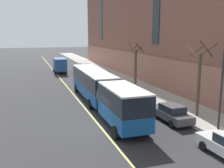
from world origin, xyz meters
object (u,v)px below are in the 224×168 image
object	(u,v)px
street_lamp	(224,83)
street_tree_mid_block	(199,78)
street_tree_far_uptown	(136,64)
parked_car_green_2	(129,90)
box_truck	(60,65)
city_bus	(101,89)
parked_car_silver_4	(84,67)
parked_car_darkgray_5	(171,113)
parked_car_black_3	(105,77)

from	to	relation	value
street_lamp	street_tree_mid_block	bearing A→B (deg)	74.31
street_tree_far_uptown	parked_car_green_2	bearing A→B (deg)	-121.78
box_truck	street_lamp	distance (m)	37.12
city_bus	street_tree_far_uptown	world-z (taller)	street_tree_far_uptown
parked_car_green_2	parked_car_silver_4	bearing A→B (deg)	90.43
box_truck	street_lamp	xyz separation A→B (m)	(7.15, -36.34, 2.44)
street_tree_far_uptown	street_lamp	world-z (taller)	street_lamp
parked_car_darkgray_5	street_tree_far_uptown	distance (m)	15.17
parked_car_silver_4	street_tree_far_uptown	distance (m)	19.73
city_bus	parked_car_green_2	distance (m)	5.97
parked_car_black_3	street_tree_mid_block	world-z (taller)	street_tree_mid_block
city_bus	parked_car_darkgray_5	bearing A→B (deg)	-53.56
city_bus	parked_car_silver_4	world-z (taller)	city_bus
parked_car_green_2	street_tree_mid_block	distance (m)	10.37
parked_car_silver_4	street_tree_mid_block	bearing A→B (deg)	-84.59
street_tree_mid_block	box_truck	bearing A→B (deg)	104.89
parked_car_green_2	street_tree_far_uptown	xyz separation A→B (m)	(2.98, 4.81, 2.61)
box_truck	street_tree_far_uptown	xyz separation A→B (m)	(8.42, -17.44, 1.71)
parked_car_green_2	parked_car_darkgray_5	bearing A→B (deg)	-89.91
parked_car_darkgray_5	box_truck	world-z (taller)	box_truck
parked_car_green_2	parked_car_black_3	bearing A→B (deg)	89.74
city_bus	street_tree_far_uptown	distance (m)	11.41
parked_car_green_2	parked_car_black_3	world-z (taller)	same
parked_car_green_2	box_truck	xyz separation A→B (m)	(-5.44, 22.24, 0.89)
parked_car_darkgray_5	street_lamp	xyz separation A→B (m)	(1.69, -4.25, 3.33)
parked_car_black_3	parked_car_darkgray_5	bearing A→B (deg)	-90.09
street_tree_mid_block	street_lamp	size ratio (longest dim) A/B	1.09
parked_car_green_2	parked_car_silver_4	xyz separation A→B (m)	(-0.18, 24.11, 0.00)
parked_car_green_2	city_bus	bearing A→B (deg)	-141.44
street_lamp	parked_car_silver_4	bearing A→B (deg)	92.83
street_tree_mid_block	street_lamp	distance (m)	4.80
parked_car_black_3	street_lamp	xyz separation A→B (m)	(1.66, -24.41, 3.33)
parked_car_darkgray_5	street_tree_mid_block	distance (m)	4.18
parked_car_green_2	box_truck	size ratio (longest dim) A/B	0.70
parked_car_black_3	parked_car_darkgray_5	world-z (taller)	same
parked_car_green_2	parked_car_silver_4	world-z (taller)	same
street_tree_far_uptown	parked_car_black_3	bearing A→B (deg)	118.03
street_tree_mid_block	parked_car_darkgray_5	bearing A→B (deg)	-173.28
parked_car_black_3	parked_car_silver_4	world-z (taller)	same
parked_car_green_2	street_lamp	bearing A→B (deg)	-83.10
parked_car_green_2	street_lamp	world-z (taller)	street_lamp
street_tree_far_uptown	parked_car_darkgray_5	bearing A→B (deg)	-101.44
parked_car_black_3	street_lamp	bearing A→B (deg)	-86.11
parked_car_darkgray_5	street_lamp	world-z (taller)	street_lamp
city_bus	parked_car_black_3	distance (m)	14.75
street_lamp	street_tree_far_uptown	bearing A→B (deg)	86.15
street_tree_far_uptown	parked_car_silver_4	bearing A→B (deg)	99.30
parked_car_green_2	parked_car_black_3	xyz separation A→B (m)	(0.05, 10.32, -0.00)
city_bus	parked_car_green_2	world-z (taller)	city_bus
parked_car_darkgray_5	street_tree_far_uptown	world-z (taller)	street_tree_far_uptown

